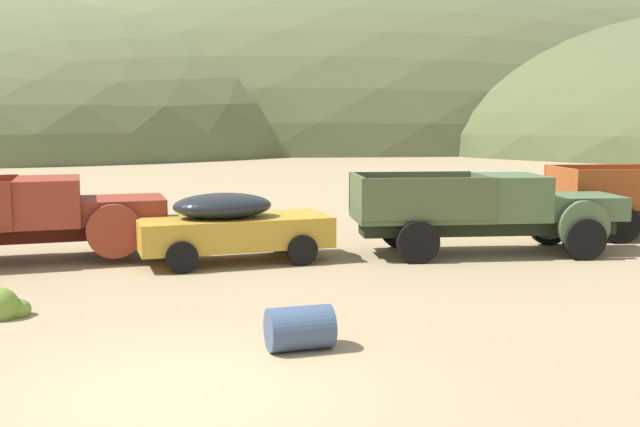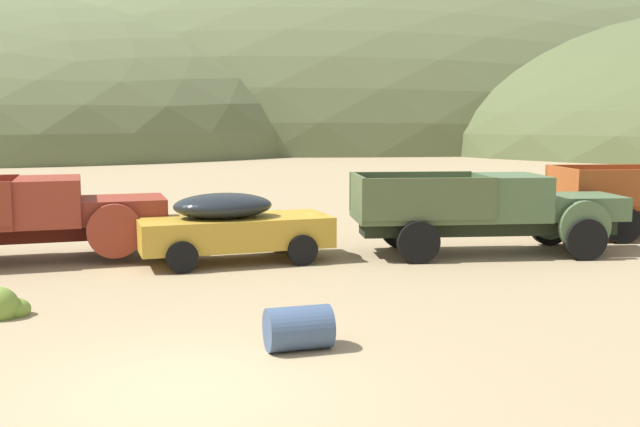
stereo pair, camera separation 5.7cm
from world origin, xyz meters
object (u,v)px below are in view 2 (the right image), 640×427
object	(u,v)px
car_mustard	(240,226)
truck_weathered_green	(504,211)
truck_rust_red	(41,216)
oil_drum_tipped	(299,328)

from	to	relation	value
car_mustard	truck_weathered_green	bearing A→B (deg)	-9.58
truck_rust_red	truck_weathered_green	bearing A→B (deg)	-12.64
truck_rust_red	oil_drum_tipped	bearing A→B (deg)	-64.78
truck_weathered_green	oil_drum_tipped	distance (m)	8.85
car_mustard	oil_drum_tipped	bearing A→B (deg)	-95.60
oil_drum_tipped	car_mustard	bearing A→B (deg)	93.69
car_mustard	truck_weathered_green	distance (m)	6.30
truck_rust_red	truck_weathered_green	xyz separation A→B (m)	(10.75, -0.86, -0.02)
truck_weathered_green	oil_drum_tipped	size ratio (longest dim) A/B	6.61
truck_weathered_green	truck_rust_red	bearing A→B (deg)	179.21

